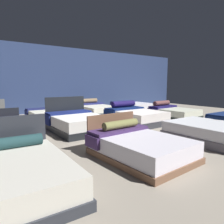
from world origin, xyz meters
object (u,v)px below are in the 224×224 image
Objects in this scene: bed_0 at (16,175)px; bed_10 at (95,109)px; bed_5 at (77,123)px; bed_6 at (135,116)px; bed_2 at (207,132)px; bed_7 at (173,112)px; bed_9 at (49,115)px; bed_11 at (131,107)px; bed_1 at (138,146)px.

bed_10 is (4.77, 5.86, -0.00)m from bed_0.
bed_5 is 0.94× the size of bed_6.
bed_2 is 0.98× the size of bed_7.
bed_9 is at bearing 145.72° from bed_7.
bed_0 reaches higher than bed_11.
bed_6 is (2.41, -0.08, 0.00)m from bed_5.
bed_6 reaches higher than bed_10.
bed_1 is 2.92m from bed_5.
bed_11 reaches higher than bed_9.
bed_10 is at bearing 125.14° from bed_7.
bed_6 reaches higher than bed_9.
bed_6 is at bearing 33.14° from bed_0.
bed_0 is at bearing 178.40° from bed_2.
bed_7 is 0.98× the size of bed_9.
bed_0 reaches higher than bed_2.
bed_1 is at bearing 2.93° from bed_0.
bed_6 is 3.72m from bed_11.
bed_11 is at bearing -0.43° from bed_10.
bed_7 is 2.92m from bed_11.
bed_9 is (-0.00, 5.73, -0.05)m from bed_1.
bed_1 is 1.03× the size of bed_7.
bed_5 is (-2.40, 3.03, 0.04)m from bed_2.
bed_5 reaches higher than bed_1.
bed_7 is (7.10, 2.90, -0.01)m from bed_0.
bed_2 is 0.99× the size of bed_11.
bed_1 reaches higher than bed_2.
bed_1 is 5.53m from bed_7.
bed_7 is at bearing 28.15° from bed_1.
bed_9 is 4.69m from bed_11.
bed_9 is at bearing 90.28° from bed_5.
bed_1 is at bearing -130.01° from bed_11.
bed_0 is 1.03× the size of bed_7.
bed_2 is (2.40, -0.12, -0.01)m from bed_1.
bed_7 reaches higher than bed_11.
bed_6 is at bearing -128.67° from bed_11.
bed_11 is at bearing 31.61° from bed_5.
bed_1 reaches higher than bed_9.
bed_1 reaches higher than bed_7.
bed_0 is 9.15m from bed_11.
bed_0 reaches higher than bed_9.
bed_2 reaches higher than bed_9.
bed_5 is at bearing -149.51° from bed_11.
bed_5 is 3.77m from bed_10.
bed_9 is (-4.74, 2.86, -0.05)m from bed_7.
bed_2 is at bearing -112.18° from bed_11.
bed_0 is 5.58m from bed_6.
bed_6 is (2.41, 2.84, 0.03)m from bed_1.
bed_6 reaches higher than bed_2.
bed_10 is (2.40, 2.91, -0.03)m from bed_5.
bed_5 is 4.73m from bed_7.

